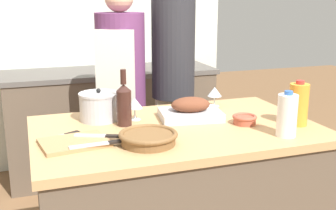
{
  "coord_description": "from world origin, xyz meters",
  "views": [
    {
      "loc": [
        -0.69,
        -1.89,
        1.56
      ],
      "look_at": [
        0.0,
        0.13,
        1.0
      ],
      "focal_mm": 45.0,
      "sensor_mm": 36.0,
      "label": 1
    }
  ],
  "objects_px": {
    "mixing_bowl": "(245,119)",
    "cutting_board": "(74,143)",
    "wicker_basket": "(148,137)",
    "person_cook_aproned": "(121,92)",
    "wine_bottle_green": "(124,104)",
    "knife_chef": "(103,143)",
    "stock_pot": "(99,106)",
    "knife_bread": "(63,136)",
    "person_cook_guest": "(173,78)",
    "juice_jug": "(298,104)",
    "milk_jug": "(287,115)",
    "condiment_bottle_tall": "(123,56)",
    "wine_glass_left": "(135,104)",
    "wine_glass_right": "(215,92)",
    "knife_paring": "(101,136)",
    "condiment_bottle_short": "(140,60)",
    "roasting_pan": "(190,111)"
  },
  "relations": [
    {
      "from": "mixing_bowl",
      "to": "condiment_bottle_tall",
      "type": "height_order",
      "value": "condiment_bottle_tall"
    },
    {
      "from": "knife_paring",
      "to": "condiment_bottle_short",
      "type": "height_order",
      "value": "condiment_bottle_short"
    },
    {
      "from": "stock_pot",
      "to": "knife_bread",
      "type": "xyz_separation_m",
      "value": [
        -0.21,
        -0.21,
        -0.07
      ]
    },
    {
      "from": "wine_bottle_green",
      "to": "person_cook_guest",
      "type": "height_order",
      "value": "person_cook_guest"
    },
    {
      "from": "milk_jug",
      "to": "condiment_bottle_short",
      "type": "bearing_deg",
      "value": 94.13
    },
    {
      "from": "mixing_bowl",
      "to": "knife_paring",
      "type": "bearing_deg",
      "value": -179.08
    },
    {
      "from": "knife_paring",
      "to": "cutting_board",
      "type": "bearing_deg",
      "value": -171.85
    },
    {
      "from": "roasting_pan",
      "to": "mixing_bowl",
      "type": "height_order",
      "value": "roasting_pan"
    },
    {
      "from": "wicker_basket",
      "to": "cutting_board",
      "type": "height_order",
      "value": "wicker_basket"
    },
    {
      "from": "wicker_basket",
      "to": "milk_jug",
      "type": "xyz_separation_m",
      "value": [
        0.64,
        -0.1,
        0.07
      ]
    },
    {
      "from": "person_cook_aproned",
      "to": "wicker_basket",
      "type": "bearing_deg",
      "value": -69.99
    },
    {
      "from": "stock_pot",
      "to": "knife_bread",
      "type": "relative_size",
      "value": 1.14
    },
    {
      "from": "knife_bread",
      "to": "juice_jug",
      "type": "bearing_deg",
      "value": -9.86
    },
    {
      "from": "wine_bottle_green",
      "to": "condiment_bottle_tall",
      "type": "bearing_deg",
      "value": 77.19
    },
    {
      "from": "mixing_bowl",
      "to": "person_cook_aproned",
      "type": "bearing_deg",
      "value": 113.38
    },
    {
      "from": "person_cook_aproned",
      "to": "cutting_board",
      "type": "bearing_deg",
      "value": -86.99
    },
    {
      "from": "condiment_bottle_short",
      "to": "condiment_bottle_tall",
      "type": "bearing_deg",
      "value": 148.24
    },
    {
      "from": "wicker_basket",
      "to": "stock_pot",
      "type": "distance_m",
      "value": 0.46
    },
    {
      "from": "mixing_bowl",
      "to": "wine_bottle_green",
      "type": "distance_m",
      "value": 0.62
    },
    {
      "from": "cutting_board",
      "to": "wine_glass_right",
      "type": "relative_size",
      "value": 2.68
    },
    {
      "from": "mixing_bowl",
      "to": "knife_bread",
      "type": "xyz_separation_m",
      "value": [
        -0.9,
        0.1,
        -0.02
      ]
    },
    {
      "from": "milk_jug",
      "to": "person_cook_aproned",
      "type": "distance_m",
      "value": 1.31
    },
    {
      "from": "condiment_bottle_short",
      "to": "person_cook_aproned",
      "type": "relative_size",
      "value": 0.08
    },
    {
      "from": "juice_jug",
      "to": "condiment_bottle_tall",
      "type": "xyz_separation_m",
      "value": [
        -0.44,
        1.98,
        0.0
      ]
    },
    {
      "from": "cutting_board",
      "to": "wine_bottle_green",
      "type": "relative_size",
      "value": 1.1
    },
    {
      "from": "knife_chef",
      "to": "condiment_bottle_short",
      "type": "relative_size",
      "value": 2.02
    },
    {
      "from": "knife_chef",
      "to": "person_cook_guest",
      "type": "distance_m",
      "value": 1.3
    },
    {
      "from": "knife_bread",
      "to": "roasting_pan",
      "type": "bearing_deg",
      "value": 6.44
    },
    {
      "from": "wine_bottle_green",
      "to": "knife_chef",
      "type": "height_order",
      "value": "wine_bottle_green"
    },
    {
      "from": "cutting_board",
      "to": "person_cook_guest",
      "type": "height_order",
      "value": "person_cook_guest"
    },
    {
      "from": "knife_paring",
      "to": "condiment_bottle_tall",
      "type": "relative_size",
      "value": 1.07
    },
    {
      "from": "wine_bottle_green",
      "to": "condiment_bottle_short",
      "type": "distance_m",
      "value": 1.7
    },
    {
      "from": "milk_jug",
      "to": "wine_glass_right",
      "type": "height_order",
      "value": "milk_jug"
    },
    {
      "from": "stock_pot",
      "to": "knife_bread",
      "type": "distance_m",
      "value": 0.31
    },
    {
      "from": "cutting_board",
      "to": "juice_jug",
      "type": "relative_size",
      "value": 1.38
    },
    {
      "from": "knife_paring",
      "to": "condiment_bottle_tall",
      "type": "xyz_separation_m",
      "value": [
        0.54,
        1.9,
        0.09
      ]
    },
    {
      "from": "cutting_board",
      "to": "mixing_bowl",
      "type": "relative_size",
      "value": 2.53
    },
    {
      "from": "condiment_bottle_tall",
      "to": "wine_glass_right",
      "type": "bearing_deg",
      "value": -82.47
    },
    {
      "from": "mixing_bowl",
      "to": "cutting_board",
      "type": "bearing_deg",
      "value": -178.03
    },
    {
      "from": "juice_jug",
      "to": "person_cook_aproned",
      "type": "bearing_deg",
      "value": 121.89
    },
    {
      "from": "wine_glass_left",
      "to": "knife_bread",
      "type": "xyz_separation_m",
      "value": [
        -0.39,
        -0.15,
        -0.09
      ]
    },
    {
      "from": "cutting_board",
      "to": "knife_bread",
      "type": "relative_size",
      "value": 1.73
    },
    {
      "from": "wicker_basket",
      "to": "wine_bottle_green",
      "type": "xyz_separation_m",
      "value": [
        -0.04,
        0.31,
        0.08
      ]
    },
    {
      "from": "knife_chef",
      "to": "person_cook_guest",
      "type": "bearing_deg",
      "value": 57.07
    },
    {
      "from": "wicker_basket",
      "to": "wine_glass_right",
      "type": "height_order",
      "value": "wine_glass_right"
    },
    {
      "from": "wine_bottle_green",
      "to": "knife_paring",
      "type": "distance_m",
      "value": 0.26
    },
    {
      "from": "roasting_pan",
      "to": "person_cook_guest",
      "type": "distance_m",
      "value": 0.83
    },
    {
      "from": "wicker_basket",
      "to": "person_cook_aproned",
      "type": "bearing_deg",
      "value": 83.3
    },
    {
      "from": "knife_paring",
      "to": "knife_chef",
      "type": "bearing_deg",
      "value": -95.76
    },
    {
      "from": "knife_chef",
      "to": "juice_jug",
      "type": "bearing_deg",
      "value": 0.9
    }
  ]
}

